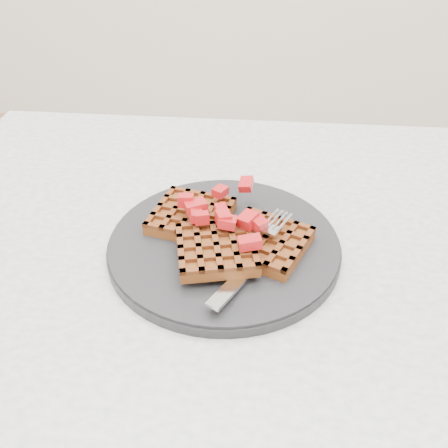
% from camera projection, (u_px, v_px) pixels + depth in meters
% --- Properties ---
extents(table, '(1.20, 0.80, 0.75)m').
position_uv_depth(table, '(336.00, 333.00, 0.66)').
color(table, silver).
rests_on(table, ground).
extents(plate, '(0.28, 0.28, 0.02)m').
position_uv_depth(plate, '(224.00, 245.00, 0.61)').
color(plate, black).
rests_on(plate, table).
extents(waffles, '(0.21, 0.18, 0.03)m').
position_uv_depth(waffles, '(224.00, 234.00, 0.60)').
color(waffles, brown).
rests_on(waffles, plate).
extents(strawberry_pile, '(0.15, 0.15, 0.02)m').
position_uv_depth(strawberry_pile, '(224.00, 214.00, 0.59)').
color(strawberry_pile, '#9D0B11').
rests_on(strawberry_pile, waffles).
extents(fork, '(0.10, 0.17, 0.02)m').
position_uv_depth(fork, '(256.00, 258.00, 0.57)').
color(fork, silver).
rests_on(fork, plate).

